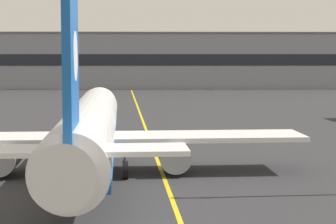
% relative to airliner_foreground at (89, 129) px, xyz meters
% --- Properties ---
extents(taxiway_centreline, '(10.05, 179.75, 0.01)m').
position_rel_airliner_foreground_xyz_m(taxiway_centreline, '(4.57, 14.53, -3.37)').
color(taxiway_centreline, yellow).
rests_on(taxiway_centreline, ground).
extents(airliner_foreground, '(32.19, 41.51, 11.65)m').
position_rel_airliner_foreground_xyz_m(airliner_foreground, '(0.00, 0.00, 0.00)').
color(airliner_foreground, white).
rests_on(airliner_foreground, ground).
extents(safety_cone_by_nose_gear, '(0.44, 0.44, 0.55)m').
position_rel_airliner_foreground_xyz_m(safety_cone_by_nose_gear, '(2.02, 15.54, -3.11)').
color(safety_cone_by_nose_gear, orange).
rests_on(safety_cone_by_nose_gear, ground).
extents(terminal_building, '(166.43, 12.40, 14.13)m').
position_rel_airliner_foreground_xyz_m(terminal_building, '(1.84, 113.15, 3.70)').
color(terminal_building, gray).
rests_on(terminal_building, ground).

